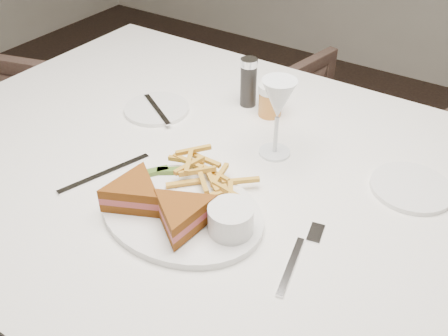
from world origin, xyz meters
The scene contains 3 objects.
table centered at (0.03, 0.28, 0.38)m, with size 1.52×1.01×0.75m, color white.
chair_far centered at (-0.01, 1.10, 0.31)m, with size 0.61×0.57×0.63m, color #4C372E.
table_setting centered at (0.01, 0.22, 0.79)m, with size 0.78×0.61×0.18m.
Camera 1 is at (0.45, -0.41, 1.38)m, focal length 40.00 mm.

